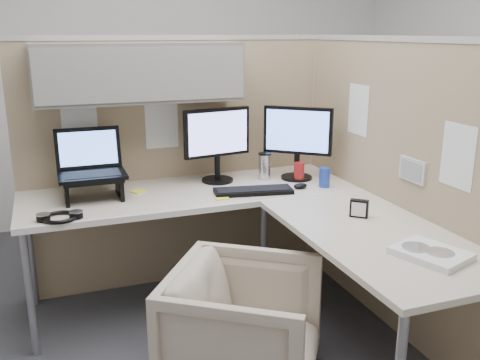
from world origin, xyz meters
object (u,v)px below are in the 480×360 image
object	(u,v)px
monitor_left	(217,139)
keyboard	(253,191)
desk	(252,214)
office_chair	(244,324)

from	to	relation	value
monitor_left	keyboard	size ratio (longest dim) A/B	1.01
desk	office_chair	world-z (taller)	desk
office_chair	monitor_left	distance (m)	1.26
desk	keyboard	xyz separation A→B (m)	(0.10, 0.23, 0.05)
office_chair	monitor_left	world-z (taller)	monitor_left
desk	office_chair	size ratio (longest dim) A/B	2.96
keyboard	monitor_left	bearing A→B (deg)	121.11
office_chair	keyboard	xyz separation A→B (m)	(0.33, 0.74, 0.40)
keyboard	desk	bearing A→B (deg)	-102.82
office_chair	monitor_left	size ratio (longest dim) A/B	1.45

